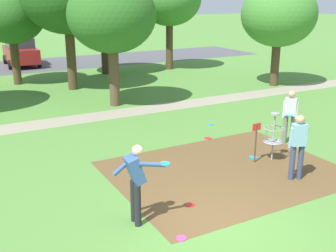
# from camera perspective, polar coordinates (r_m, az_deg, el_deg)

# --- Properties ---
(ground_plane) EXTENTS (160.00, 160.00, 0.00)m
(ground_plane) POSITION_cam_1_polar(r_m,az_deg,el_deg) (8.84, 6.73, -13.63)
(ground_plane) COLOR #518438
(dirt_tee_pad) EXTENTS (5.96, 4.67, 0.01)m
(dirt_tee_pad) POSITION_cam_1_polar(r_m,az_deg,el_deg) (11.49, 7.79, -6.03)
(dirt_tee_pad) COLOR brown
(dirt_tee_pad) RESTS_ON ground
(disc_golf_basket) EXTENTS (0.98, 0.58, 1.39)m
(disc_golf_basket) POSITION_cam_1_polar(r_m,az_deg,el_deg) (12.21, 13.83, -1.20)
(disc_golf_basket) COLOR #9E9EA3
(disc_golf_basket) RESTS_ON ground
(player_foreground_watching) EXTENTS (0.45, 0.47, 1.71)m
(player_foreground_watching) POSITION_cam_1_polar(r_m,az_deg,el_deg) (13.69, 16.17, 1.56)
(player_foreground_watching) COLOR slate
(player_foreground_watching) RESTS_ON ground
(player_throwing) EXTENTS (1.09, 0.54, 1.71)m
(player_throwing) POSITION_cam_1_polar(r_m,az_deg,el_deg) (8.56, -4.35, -7.19)
(player_throwing) COLOR #232328
(player_throwing) RESTS_ON ground
(player_waiting_right) EXTENTS (0.50, 0.45, 1.71)m
(player_waiting_right) POSITION_cam_1_polar(r_m,az_deg,el_deg) (11.06, 17.17, -2.26)
(player_waiting_right) COLOR #384260
(player_waiting_right) RESTS_ON ground
(frisbee_near_basket) EXTENTS (0.25, 0.25, 0.02)m
(frisbee_near_basket) POSITION_cam_1_polar(r_m,az_deg,el_deg) (13.94, 5.43, -1.66)
(frisbee_near_basket) COLOR red
(frisbee_near_basket) RESTS_ON ground
(frisbee_by_tee) EXTENTS (0.20, 0.20, 0.02)m
(frisbee_by_tee) POSITION_cam_1_polar(r_m,az_deg,el_deg) (15.43, 5.78, 0.22)
(frisbee_by_tee) COLOR #1E93DB
(frisbee_by_tee) RESTS_ON ground
(frisbee_mid_grass) EXTENTS (0.23, 0.23, 0.02)m
(frisbee_mid_grass) POSITION_cam_1_polar(r_m,az_deg,el_deg) (12.53, 11.44, -4.17)
(frisbee_mid_grass) COLOR #1E93DB
(frisbee_mid_grass) RESTS_ON ground
(frisbee_far_left) EXTENTS (0.21, 0.21, 0.02)m
(frisbee_far_left) POSITION_cam_1_polar(r_m,az_deg,el_deg) (9.67, 3.00, -10.57)
(frisbee_far_left) COLOR red
(frisbee_far_left) RESTS_ON ground
(frisbee_far_right) EXTENTS (0.21, 0.21, 0.02)m
(frisbee_far_right) POSITION_cam_1_polar(r_m,az_deg,el_deg) (8.47, 1.81, -14.93)
(frisbee_far_right) COLOR #E53D99
(frisbee_far_right) RESTS_ON ground
(tree_near_right) EXTENTS (3.40, 3.40, 5.00)m
(tree_near_right) POSITION_cam_1_polar(r_m,az_deg,el_deg) (23.33, -20.48, 13.85)
(tree_near_right) COLOR #4C3823
(tree_near_right) RESTS_ON ground
(tree_mid_center) EXTENTS (4.26, 4.26, 5.42)m
(tree_mid_center) POSITION_cam_1_polar(r_m,az_deg,el_deg) (25.31, -8.76, 15.05)
(tree_mid_center) COLOR #422D1E
(tree_mid_center) RESTS_ON ground
(tree_mid_right) EXTENTS (3.74, 3.74, 5.17)m
(tree_mid_right) POSITION_cam_1_polar(r_m,az_deg,el_deg) (22.34, 14.74, 14.31)
(tree_mid_right) COLOR #4C3823
(tree_mid_right) RESTS_ON ground
(tree_far_left) EXTENTS (3.59, 3.59, 5.27)m
(tree_far_left) POSITION_cam_1_polar(r_m,az_deg,el_deg) (17.63, -7.61, 14.55)
(tree_far_left) COLOR brown
(tree_far_left) RESTS_ON ground
(parking_lot_strip) EXTENTS (36.00, 6.00, 0.01)m
(parking_lot_strip) POSITION_cam_1_polar(r_m,az_deg,el_deg) (29.67, -19.93, 7.56)
(parking_lot_strip) COLOR #4C4C51
(parking_lot_strip) RESTS_ON ground
(parked_car_center_left) EXTENTS (2.09, 4.26, 1.84)m
(parked_car_center_left) POSITION_cam_1_polar(r_m,az_deg,el_deg) (29.89, -19.30, 9.47)
(parked_car_center_left) COLOR maroon
(parked_car_center_left) RESTS_ON ground
(gravel_path) EXTENTS (40.00, 1.25, 0.00)m
(gravel_path) POSITION_cam_1_polar(r_m,az_deg,el_deg) (16.41, -11.74, 0.96)
(gravel_path) COLOR gray
(gravel_path) RESTS_ON ground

